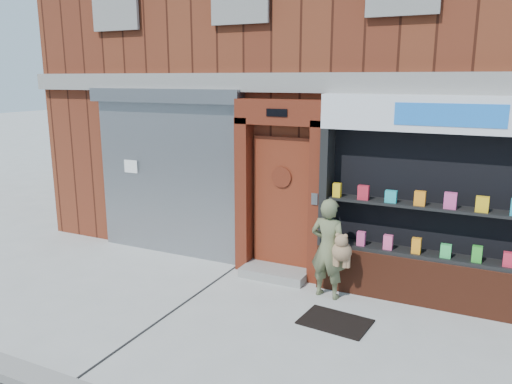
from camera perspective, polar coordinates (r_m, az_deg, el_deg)
The scene contains 7 objects.
ground at distance 6.71m, azimuth 2.20°, elevation -15.79°, with size 80.00×80.00×0.00m, color #9E9E99.
building at distance 11.66m, azimuth 14.83°, elevation 16.32°, with size 12.00×8.16×8.00m.
shutter_bay at distance 9.19m, azimuth -10.11°, elevation 3.30°, with size 3.10×0.30×3.04m.
red_door_bay at distance 8.09m, azimuth 2.73°, elevation 0.29°, with size 1.52×0.58×2.90m.
pharmacy_bay at distance 7.47m, azimuth 20.47°, elevation -2.25°, with size 3.50×0.41×3.00m.
woman at distance 7.48m, azimuth 8.41°, elevation -6.40°, with size 0.68×0.46×1.52m.
doormat at distance 7.03m, azimuth 9.04°, elevation -14.43°, with size 0.90×0.63×0.02m, color black.
Camera 1 is at (2.34, -5.40, 3.22)m, focal length 35.00 mm.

